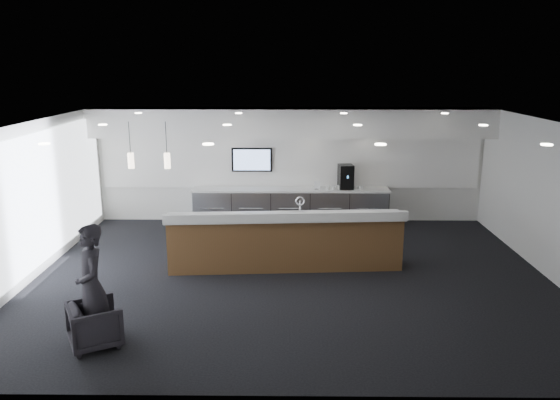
{
  "coord_description": "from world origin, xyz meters",
  "views": [
    {
      "loc": [
        -0.11,
        -10.05,
        4.05
      ],
      "look_at": [
        -0.24,
        1.3,
        1.22
      ],
      "focal_mm": 35.0,
      "sensor_mm": 36.0,
      "label": 1
    }
  ],
  "objects_px": {
    "service_counter": "(285,241)",
    "armchair": "(95,324)",
    "coffee_machine": "(346,177)",
    "lounge_guest": "(91,286)"
  },
  "relations": [
    {
      "from": "coffee_machine",
      "to": "lounge_guest",
      "type": "height_order",
      "value": "lounge_guest"
    },
    {
      "from": "coffee_machine",
      "to": "lounge_guest",
      "type": "distance_m",
      "value": 7.7
    },
    {
      "from": "service_counter",
      "to": "armchair",
      "type": "xyz_separation_m",
      "value": [
        -2.8,
        -3.21,
        -0.24
      ]
    },
    {
      "from": "service_counter",
      "to": "coffee_machine",
      "type": "xyz_separation_m",
      "value": [
        1.54,
        3.18,
        0.68
      ]
    },
    {
      "from": "service_counter",
      "to": "armchair",
      "type": "bearing_deg",
      "value": -134.93
    },
    {
      "from": "coffee_machine",
      "to": "armchair",
      "type": "relative_size",
      "value": 0.85
    },
    {
      "from": "service_counter",
      "to": "armchair",
      "type": "relative_size",
      "value": 6.56
    },
    {
      "from": "service_counter",
      "to": "armchair",
      "type": "distance_m",
      "value": 4.26
    },
    {
      "from": "armchair",
      "to": "coffee_machine",
      "type": "bearing_deg",
      "value": -62.96
    },
    {
      "from": "service_counter",
      "to": "lounge_guest",
      "type": "height_order",
      "value": "lounge_guest"
    }
  ]
}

